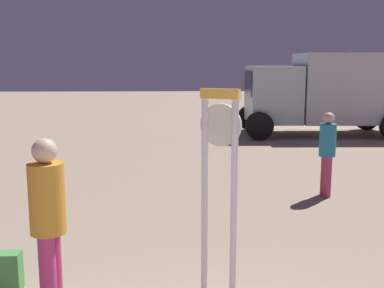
# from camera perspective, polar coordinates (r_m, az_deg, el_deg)

# --- Properties ---
(standing_clock) EXTENTS (0.41, 0.26, 2.18)m
(standing_clock) POSITION_cam_1_polar(r_m,az_deg,el_deg) (4.86, 3.33, -3.29)
(standing_clock) COLOR white
(standing_clock) RESTS_ON ground_plane
(person_near_clock) EXTENTS (0.34, 0.34, 1.75)m
(person_near_clock) POSITION_cam_1_polar(r_m,az_deg,el_deg) (4.72, -16.88, -8.65)
(person_near_clock) COLOR #BA336D
(person_near_clock) RESTS_ON ground_plane
(backpack) EXTENTS (0.32, 0.23, 0.43)m
(backpack) POSITION_cam_1_polar(r_m,az_deg,el_deg) (5.67, -21.39, -14.06)
(backpack) COLOR #4D9C4A
(backpack) RESTS_ON ground_plane
(person_distant) EXTENTS (0.30, 0.30, 1.56)m
(person_distant) POSITION_cam_1_polar(r_m,az_deg,el_deg) (9.01, 15.91, -0.67)
(person_distant) COLOR #B73857
(person_distant) RESTS_ON ground_plane
(box_truck_near) EXTENTS (6.28, 2.76, 2.76)m
(box_truck_near) POSITION_cam_1_polar(r_m,az_deg,el_deg) (17.04, 17.32, 6.19)
(box_truck_near) COLOR silver
(box_truck_near) RESTS_ON ground_plane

